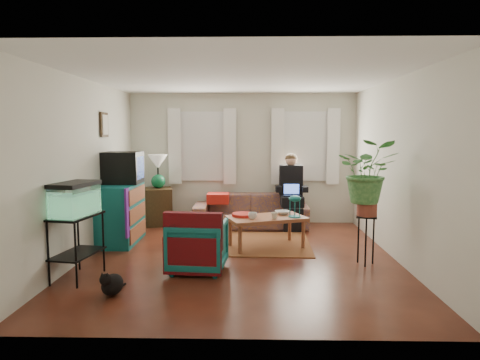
{
  "coord_description": "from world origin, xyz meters",
  "views": [
    {
      "loc": [
        0.15,
        -6.1,
        1.82
      ],
      "look_at": [
        0.0,
        0.4,
        1.1
      ],
      "focal_mm": 32.0,
      "sensor_mm": 36.0,
      "label": 1
    }
  ],
  "objects_px": {
    "dresser": "(121,213)",
    "armchair": "(198,243)",
    "coffee_table": "(266,232)",
    "plant_stand": "(366,240)",
    "side_table": "(159,207)",
    "aquarium_stand": "(77,247)",
    "sofa": "(251,205)"
  },
  "relations": [
    {
      "from": "dresser",
      "to": "armchair",
      "type": "relative_size",
      "value": 1.48
    },
    {
      "from": "coffee_table",
      "to": "plant_stand",
      "type": "distance_m",
      "value": 1.59
    },
    {
      "from": "plant_stand",
      "to": "dresser",
      "type": "bearing_deg",
      "value": 163.55
    },
    {
      "from": "side_table",
      "to": "plant_stand",
      "type": "xyz_separation_m",
      "value": [
        3.41,
        -2.48,
        -0.03
      ]
    },
    {
      "from": "aquarium_stand",
      "to": "plant_stand",
      "type": "distance_m",
      "value": 3.81
    },
    {
      "from": "side_table",
      "to": "coffee_table",
      "type": "relative_size",
      "value": 0.61
    },
    {
      "from": "sofa",
      "to": "coffee_table",
      "type": "xyz_separation_m",
      "value": [
        0.25,
        -1.48,
        -0.18
      ]
    },
    {
      "from": "plant_stand",
      "to": "side_table",
      "type": "bearing_deg",
      "value": 143.95
    },
    {
      "from": "dresser",
      "to": "sofa",
      "type": "bearing_deg",
      "value": 29.58
    },
    {
      "from": "coffee_table",
      "to": "armchair",
      "type": "bearing_deg",
      "value": -148.87
    },
    {
      "from": "aquarium_stand",
      "to": "plant_stand",
      "type": "height_order",
      "value": "aquarium_stand"
    },
    {
      "from": "side_table",
      "to": "dresser",
      "type": "relative_size",
      "value": 0.67
    },
    {
      "from": "sofa",
      "to": "dresser",
      "type": "bearing_deg",
      "value": -150.63
    },
    {
      "from": "side_table",
      "to": "aquarium_stand",
      "type": "relative_size",
      "value": 0.92
    },
    {
      "from": "dresser",
      "to": "plant_stand",
      "type": "xyz_separation_m",
      "value": [
        3.75,
        -1.11,
        -0.15
      ]
    },
    {
      "from": "sofa",
      "to": "plant_stand",
      "type": "distance_m",
      "value": 2.83
    },
    {
      "from": "dresser",
      "to": "coffee_table",
      "type": "distance_m",
      "value": 2.43
    },
    {
      "from": "aquarium_stand",
      "to": "coffee_table",
      "type": "relative_size",
      "value": 0.67
    },
    {
      "from": "sofa",
      "to": "side_table",
      "type": "xyz_separation_m",
      "value": [
        -1.82,
        0.14,
        -0.06
      ]
    },
    {
      "from": "sofa",
      "to": "side_table",
      "type": "distance_m",
      "value": 1.82
    },
    {
      "from": "sofa",
      "to": "side_table",
      "type": "relative_size",
      "value": 2.95
    },
    {
      "from": "sofa",
      "to": "plant_stand",
      "type": "xyz_separation_m",
      "value": [
        1.59,
        -2.34,
        -0.08
      ]
    },
    {
      "from": "dresser",
      "to": "armchair",
      "type": "xyz_separation_m",
      "value": [
        1.46,
        -1.41,
        -0.12
      ]
    },
    {
      "from": "aquarium_stand",
      "to": "armchair",
      "type": "xyz_separation_m",
      "value": [
        1.47,
        0.36,
        -0.03
      ]
    },
    {
      "from": "aquarium_stand",
      "to": "plant_stand",
      "type": "bearing_deg",
      "value": 19.87
    },
    {
      "from": "side_table",
      "to": "coffee_table",
      "type": "distance_m",
      "value": 2.63
    },
    {
      "from": "sofa",
      "to": "aquarium_stand",
      "type": "xyz_separation_m",
      "value": [
        -2.17,
        -3.0,
        -0.02
      ]
    },
    {
      "from": "dresser",
      "to": "plant_stand",
      "type": "distance_m",
      "value": 3.91
    },
    {
      "from": "sofa",
      "to": "dresser",
      "type": "distance_m",
      "value": 2.48
    },
    {
      "from": "dresser",
      "to": "aquarium_stand",
      "type": "height_order",
      "value": "dresser"
    },
    {
      "from": "armchair",
      "to": "coffee_table",
      "type": "height_order",
      "value": "armchair"
    },
    {
      "from": "armchair",
      "to": "plant_stand",
      "type": "height_order",
      "value": "armchair"
    }
  ]
}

